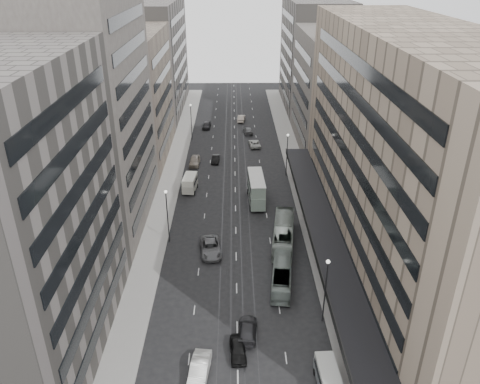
{
  "coord_description": "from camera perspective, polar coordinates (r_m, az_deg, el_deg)",
  "views": [
    {
      "loc": [
        -0.28,
        -45.94,
        36.82
      ],
      "look_at": [
        0.65,
        15.75,
        6.11
      ],
      "focal_mm": 35.0,
      "sensor_mm": 36.0,
      "label": 1
    }
  ],
  "objects": [
    {
      "name": "sidewalk_left",
      "position": [
        91.92,
        -8.12,
        2.62
      ],
      "size": [
        4.0,
        125.0,
        0.15
      ],
      "primitive_type": "cube",
      "color": "gray",
      "rests_on": "ground"
    },
    {
      "name": "lamp_left_near",
      "position": [
        66.67,
        -8.88,
        -2.2
      ],
      "size": [
        0.44,
        0.44,
        8.32
      ],
      "color": "#262628",
      "rests_on": "ground"
    },
    {
      "name": "sedan_9",
      "position": [
        120.04,
        0.16,
        8.99
      ],
      "size": [
        2.17,
        4.99,
        1.59
      ],
      "primitive_type": "imported",
      "rotation": [
        0.0,
        0.0,
        3.04
      ],
      "color": "#B3A494",
      "rests_on": "ground"
    },
    {
      "name": "lamp_right_near",
      "position": [
        52.68,
        10.43,
        -10.94
      ],
      "size": [
        0.44,
        0.44,
        8.32
      ],
      "color": "#262628",
      "rests_on": "ground"
    },
    {
      "name": "sedan_8",
      "position": [
        115.11,
        -4.08,
        8.13
      ],
      "size": [
        2.14,
        4.59,
        1.52
      ],
      "primitive_type": "imported",
      "rotation": [
        0.0,
        0.0,
        -0.08
      ],
      "color": "#28282B",
      "rests_on": "ground"
    },
    {
      "name": "ground",
      "position": [
        58.87,
        -0.41,
        -12.25
      ],
      "size": [
        220.0,
        220.0,
        0.0
      ],
      "primitive_type": "plane",
      "color": "black",
      "rests_on": "ground"
    },
    {
      "name": "double_decker",
      "position": [
        78.18,
        2.0,
        0.42
      ],
      "size": [
        2.9,
        8.63,
        4.67
      ],
      "rotation": [
        0.0,
        0.0,
        0.04
      ],
      "color": "gray",
      "rests_on": "ground"
    },
    {
      "name": "sedan_0",
      "position": [
        51.0,
        -0.26,
        -18.62
      ],
      "size": [
        1.9,
        4.22,
        1.41
      ],
      "primitive_type": "imported",
      "rotation": [
        0.0,
        0.0,
        0.06
      ],
      "color": "black",
      "rests_on": "ground"
    },
    {
      "name": "lamp_left_far",
      "position": [
        106.19,
        -5.99,
        8.99
      ],
      "size": [
        0.44,
        0.44,
        8.32
      ],
      "color": "#262628",
      "rests_on": "ground"
    },
    {
      "name": "sedan_7",
      "position": [
        111.29,
        0.99,
        7.5
      ],
      "size": [
        2.5,
        4.91,
        1.36
      ],
      "primitive_type": "imported",
      "rotation": [
        0.0,
        0.0,
        3.27
      ],
      "color": "#5C5C5F",
      "rests_on": "ground"
    },
    {
      "name": "panel_van",
      "position": [
        82.82,
        -6.13,
        1.12
      ],
      "size": [
        2.62,
        4.76,
        2.89
      ],
      "rotation": [
        0.0,
        0.0,
        -0.1
      ],
      "color": "beige",
      "rests_on": "ground"
    },
    {
      "name": "sedan_1",
      "position": [
        49.12,
        -4.97,
        -20.8
      ],
      "size": [
        2.32,
        5.15,
        1.64
      ],
      "primitive_type": "imported",
      "rotation": [
        0.0,
        0.0,
        -0.12
      ],
      "color": "silver",
      "rests_on": "ground"
    },
    {
      "name": "building_right_mid",
      "position": [
        103.36,
        11.59,
        12.04
      ],
      "size": [
        15.0,
        28.0,
        24.0
      ],
      "primitive_type": "cube",
      "color": "#4D4843",
      "rests_on": "ground"
    },
    {
      "name": "building_left_d",
      "position": [
        128.77,
        -10.74,
        15.81
      ],
      "size": [
        15.0,
        38.0,
        28.0
      ],
      "primitive_type": "cube",
      "color": "#66615B",
      "rests_on": "ground"
    },
    {
      "name": "lamp_right_far",
      "position": [
        87.47,
        5.77,
        5.13
      ],
      "size": [
        0.44,
        0.44,
        8.32
      ],
      "color": "#262628",
      "rests_on": "ground"
    },
    {
      "name": "vw_microbus",
      "position": [
        48.49,
        10.65,
        -21.21
      ],
      "size": [
        2.16,
        4.47,
        2.37
      ],
      "rotation": [
        0.0,
        0.0,
        0.04
      ],
      "color": "#585C5F",
      "rests_on": "ground"
    },
    {
      "name": "building_left_b",
      "position": [
        71.14,
        -18.41,
        8.93
      ],
      "size": [
        15.0,
        26.0,
        34.0
      ],
      "primitive_type": "cube",
      "color": "#4D4843",
      "rests_on": "ground"
    },
    {
      "name": "sedan_5",
      "position": [
        94.95,
        -2.98,
        4.04
      ],
      "size": [
        1.67,
        4.12,
        1.33
      ],
      "primitive_type": "imported",
      "rotation": [
        0.0,
        0.0,
        -0.07
      ],
      "color": "black",
      "rests_on": "ground"
    },
    {
      "name": "department_store",
      "position": [
        62.13,
        19.73,
        4.24
      ],
      "size": [
        19.2,
        60.0,
        30.0
      ],
      "color": "gray",
      "rests_on": "ground"
    },
    {
      "name": "sedan_3",
      "position": [
        53.03,
        0.92,
        -16.44
      ],
      "size": [
        2.45,
        5.16,
        1.45
      ],
      "primitive_type": "imported",
      "rotation": [
        0.0,
        0.0,
        3.06
      ],
      "color": "#242426",
      "rests_on": "ground"
    },
    {
      "name": "sidewalk_right",
      "position": [
        92.0,
        6.89,
        2.71
      ],
      "size": [
        4.0,
        125.0,
        0.15
      ],
      "primitive_type": "cube",
      "color": "gray",
      "rests_on": "ground"
    },
    {
      "name": "sedan_4",
      "position": [
        93.9,
        -5.54,
        3.8
      ],
      "size": [
        2.14,
        5.03,
        1.7
      ],
      "primitive_type": "imported",
      "rotation": [
        0.0,
        0.0,
        -0.03
      ],
      "color": "gray",
      "rests_on": "ground"
    },
    {
      "name": "sedan_6",
      "position": [
        103.06,
        1.78,
        5.92
      ],
      "size": [
        2.75,
        5.15,
        1.37
      ],
      "primitive_type": "imported",
      "rotation": [
        0.0,
        0.0,
        3.24
      ],
      "color": "beige",
      "rests_on": "ground"
    },
    {
      "name": "building_right_far",
      "position": [
        131.77,
        9.03,
        16.18
      ],
      "size": [
        15.0,
        32.0,
        28.0
      ],
      "primitive_type": "cube",
      "color": "#66615B",
      "rests_on": "ground"
    },
    {
      "name": "building_left_c",
      "position": [
        97.44,
        -13.68,
        11.27
      ],
      "size": [
        15.0,
        28.0,
        25.0
      ],
      "primitive_type": "cube",
      "color": "gray",
      "rests_on": "ground"
    },
    {
      "name": "bus_near",
      "position": [
        59.87,
        5.12,
        -9.99
      ],
      "size": [
        3.51,
        9.97,
        2.72
      ],
      "primitive_type": "imported",
      "rotation": [
        0.0,
        0.0,
        3.01
      ],
      "color": "gray",
      "rests_on": "ground"
    },
    {
      "name": "building_left_a",
      "position": [
        48.64,
        -26.66,
        -3.27
      ],
      "size": [
        15.0,
        28.0,
        30.0
      ],
      "primitive_type": "cube",
      "color": "#66615B",
      "rests_on": "ground"
    },
    {
      "name": "bus_far",
      "position": [
        67.57,
        5.32,
        -5.05
      ],
      "size": [
        4.29,
        12.01,
        3.27
      ],
      "primitive_type": "imported",
      "rotation": [
        0.0,
        0.0,
        3.01
      ],
      "color": "#96A198",
      "rests_on": "ground"
    },
    {
      "name": "sedan_2",
      "position": [
        65.77,
        -3.61,
        -6.78
      ],
      "size": [
        3.46,
        6.27,
        1.66
      ],
      "primitive_type": "imported",
      "rotation": [
        0.0,
        0.0,
        0.12
      ],
      "color": "#5F5F62",
      "rests_on": "ground"
    }
  ]
}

